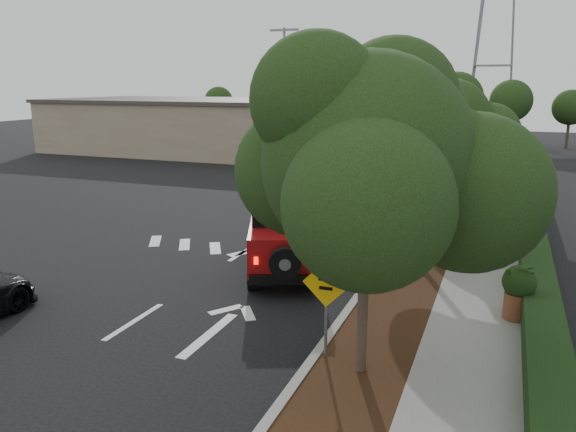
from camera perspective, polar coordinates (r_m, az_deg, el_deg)
The scene contains 18 objects.
ground at distance 13.97m, azimuth -15.35°, elevation -10.29°, with size 120.00×120.00×0.00m, color black.
curb at distance 23.03m, azimuth 12.56°, elevation -0.51°, with size 0.20×70.00×0.15m, color #9E9B93.
planting_strip at distance 22.92m, azimuth 15.02°, elevation -0.76°, with size 1.80×70.00×0.12m, color black.
sidewalk at distance 22.81m, azimuth 19.76°, elevation -1.17°, with size 2.00×70.00×0.12m, color gray.
hedge at distance 22.75m, azimuth 23.34°, elevation -0.64°, with size 0.80×70.00×0.80m, color black.
commercial_building at distance 46.83m, azimuth -9.52°, elevation 9.00°, with size 22.00×12.00×4.00m, color gray.
transmission_tower at distance 58.43m, azimuth 19.54°, elevation 7.30°, with size 7.00×4.00×28.00m, color slate, non-canonical shape.
street_tree_near at distance 11.34m, azimuth 7.37°, elevation -15.75°, with size 3.80×3.80×5.92m, color black, non-canonical shape.
street_tree_mid at distance 17.68m, azimuth 12.93°, elevation -5.05°, with size 3.20×3.20×5.32m, color black, non-canonical shape.
street_tree_far at distance 23.90m, azimuth 15.29°, elevation -0.35°, with size 3.40×3.40×5.62m, color black, non-canonical shape.
light_pole_a at distance 39.28m, azimuth -0.37°, elevation 5.41°, with size 2.00×0.22×9.00m, color slate, non-canonical shape.
light_pole_b at distance 50.83m, azimuth 3.61°, elevation 7.23°, with size 2.00×0.22×9.00m, color slate, non-canonical shape.
red_jeep at distance 16.59m, azimuth -0.40°, elevation -1.76°, with size 3.35×4.64×2.27m.
silver_suv_ahead at distance 25.17m, azimuth 4.27°, elevation 2.36°, with size 2.24×4.87×1.35m, color #96999D.
silver_sedan_oncoming at distance 28.09m, azimuth 2.59°, elevation 3.58°, with size 1.47×4.21×1.39m, color #93969A.
parked_suv at distance 40.84m, azimuth -2.99°, elevation 6.66°, with size 1.60×3.97×1.35m, color #A2A3A9.
speed_hump_sign at distance 11.14m, azimuth 3.89°, elevation -8.10°, with size 0.97×0.09×2.06m.
terracotta_planter at distance 14.12m, azimuth 22.42°, elevation -6.63°, with size 0.77×0.77×1.35m.
Camera 1 is at (7.86, -10.14, 5.52)m, focal length 35.00 mm.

